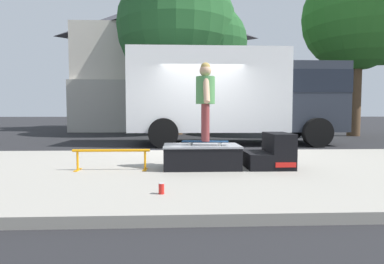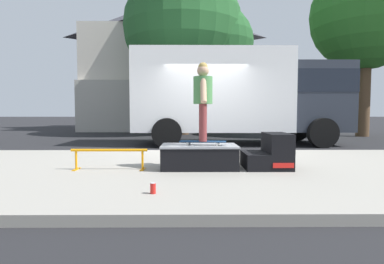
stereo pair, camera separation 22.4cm
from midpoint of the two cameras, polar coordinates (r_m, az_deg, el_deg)
name	(u,v)px [view 1 (the left image)]	position (r m, az deg, el deg)	size (l,w,h in m)	color
ground_plane	(206,152)	(8.44, 1.75, -3.68)	(140.00, 140.00, 0.00)	black
sidewalk_slab	(221,171)	(5.48, 4.08, -7.01)	(50.00, 5.00, 0.12)	gray
skate_box	(202,156)	(5.34, 0.55, -4.32)	(1.28, 0.75, 0.40)	black
kicker_ramp	(272,153)	(5.53, 13.14, -3.78)	(0.76, 0.76, 0.59)	black
grind_rail	(111,155)	(5.34, -15.60, -4.02)	(1.26, 0.28, 0.35)	orange
skateboard	(205,142)	(5.30, 1.21, -1.76)	(0.80, 0.32, 0.07)	navy
skater_kid	(205,95)	(5.29, 1.22, 6.73)	(0.32, 0.67, 1.31)	brown
soda_can	(161,189)	(3.73, -7.32, -10.16)	(0.07, 0.07, 0.13)	red
box_truck	(235,94)	(10.72, 7.29, 6.94)	(6.91, 2.63, 3.05)	white
street_tree_main	(183,31)	(15.69, -2.00, 17.78)	(6.17, 5.61, 7.88)	brown
street_tree_neighbour	(363,20)	(16.61, 28.25, 17.42)	(5.20, 4.72, 7.68)	brown
house_behind	(157,64)	(21.28, -6.63, 12.14)	(9.54, 8.23, 8.40)	beige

